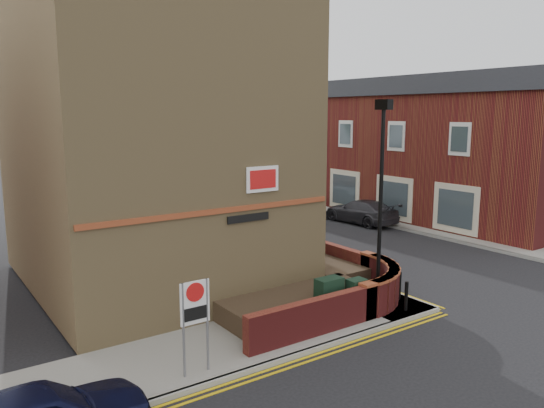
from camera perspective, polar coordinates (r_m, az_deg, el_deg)
The scene contains 27 objects.
ground at distance 15.30m, azimuth 10.26°, elevation -13.59°, with size 120.00×120.00×0.00m, color black.
pavement_corner at distance 14.38m, azimuth -4.46°, elevation -14.78°, with size 13.00×3.00×0.12m, color gray.
pavement_main at distance 29.11m, azimuth -9.66°, elevation -2.23°, with size 2.00×32.00×0.12m, color gray.
pavement_far at distance 32.99m, azimuth 10.22°, elevation -0.84°, with size 4.00×40.00×0.12m, color gray.
kerb_side at distance 13.23m, azimuth -1.00°, elevation -17.03°, with size 13.00×0.15×0.12m, color gray.
kerb_main_near at distance 29.54m, azimuth -7.91°, elevation -2.01°, with size 0.15×32.00×0.12m, color gray.
kerb_main_far at distance 31.63m, azimuth 7.66°, elevation -1.22°, with size 0.15×40.00×0.12m, color gray.
yellow_lines_side at distance 13.07m, azimuth -0.36°, elevation -17.65°, with size 13.00×0.28×0.01m, color gold.
yellow_lines_main at distance 29.66m, azimuth -7.48°, elevation -2.05°, with size 0.28×32.00×0.01m, color gold.
corner_building at distance 19.23m, azimuth -13.03°, elevation 10.10°, with size 8.95×10.40×13.60m.
garden_wall at distance 17.01m, azimuth 4.17°, elevation -11.02°, with size 6.80×6.00×1.20m, color maroon, non-canonical shape.
lamppost at distance 16.27m, azimuth 11.60°, elevation 0.07°, with size 0.25×0.50×6.30m.
utility_cabinet_large at distance 15.72m, azimuth 6.14°, elevation -10.02°, with size 0.80×0.45×1.20m, color black.
utility_cabinet_small at distance 16.04m, azimuth 9.04°, elevation -9.87°, with size 0.55×0.40×1.10m, color black.
bollard_near at distance 16.73m, azimuth 14.24°, elevation -9.58°, with size 0.11×0.11×0.90m, color black.
bollard_far at distance 17.66m, azimuth 13.55°, elevation -8.52°, with size 0.11×0.11×0.90m, color black.
zone_sign at distance 12.29m, azimuth -8.27°, elevation -11.21°, with size 0.72×0.07×2.20m.
far_terrace at distance 36.43m, azimuth 7.61°, elevation 6.52°, with size 5.40×30.40×8.00m.
far_terrace_cream at distance 53.79m, azimuth -7.81°, elevation 7.53°, with size 5.40×12.40×8.00m.
tree_near at distance 26.77m, azimuth -8.13°, elevation 6.81°, with size 3.64×3.65×6.70m.
tree_mid at distance 34.08m, azimuth -14.32°, elevation 8.04°, with size 4.03×4.03×7.42m.
tree_far at distance 41.66m, azimuth -18.25°, elevation 7.72°, with size 3.81×3.81×7.00m.
traffic_light_assembly at distance 37.12m, azimuth -15.21°, elevation 4.38°, with size 0.20×0.16×4.20m.
silver_car_near at distance 29.06m, azimuth -3.05°, elevation -0.65°, with size 1.68×4.81×1.59m, color #B9BEC2.
red_car_main at distance 36.06m, azimuth -9.82°, elevation 1.03°, with size 2.18×4.72×1.31m, color #983210.
grey_car_far at distance 29.78m, azimuth 9.53°, elevation -0.78°, with size 1.84×4.54×1.32m, color #302F34.
silver_car_far at distance 33.60m, azimuth 3.03°, elevation 0.51°, with size 1.52×3.79×1.29m, color #AAABB2.
Camera 1 is at (-10.09, -9.81, 6.01)m, focal length 35.00 mm.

